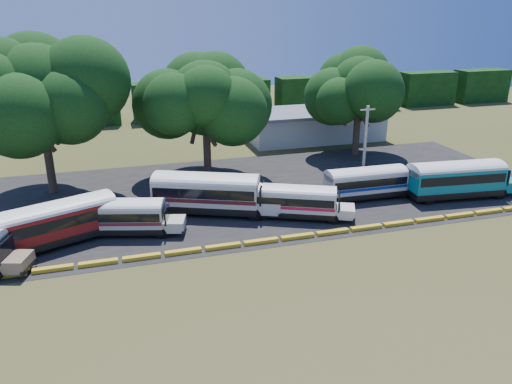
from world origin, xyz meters
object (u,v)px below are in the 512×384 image
object	(u,v)px
bus_red	(62,219)
bus_white_red	(295,200)
tree_west	(38,90)
bus_teal	(458,177)
bus_cream_west	(120,215)

from	to	relation	value
bus_red	bus_white_red	xyz separation A→B (m)	(18.77, -0.52, -0.31)
bus_red	tree_west	size ratio (longest dim) A/B	0.75
bus_red	tree_west	world-z (taller)	tree_west
bus_red	tree_west	distance (m)	14.62
bus_teal	bus_red	bearing A→B (deg)	-174.98
bus_teal	tree_west	size ratio (longest dim) A/B	0.79
bus_red	bus_white_red	world-z (taller)	bus_red
tree_west	bus_red	bearing A→B (deg)	-81.97
bus_cream_west	bus_teal	size ratio (longest dim) A/B	0.83
bus_teal	tree_west	distance (m)	39.71
bus_white_red	bus_teal	world-z (taller)	bus_teal
bus_red	bus_teal	bearing A→B (deg)	-22.64
bus_cream_west	tree_west	xyz separation A→B (m)	(-6.01, 11.75, 8.31)
bus_teal	bus_cream_west	bearing A→B (deg)	-175.74
bus_white_red	tree_west	bearing A→B (deg)	173.19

